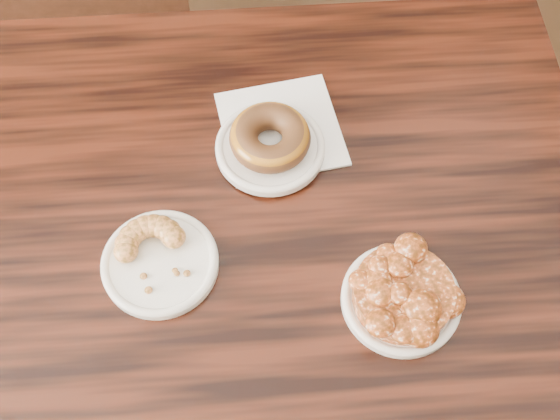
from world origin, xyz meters
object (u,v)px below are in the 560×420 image
object	(u,v)px
cafe_table	(285,339)
glazed_donut	(270,137)
cruller_fragment	(158,257)
apple_fritter	(404,291)

from	to	relation	value
cafe_table	glazed_donut	xyz separation A→B (m)	(0.03, 0.16, 0.41)
cafe_table	cruller_fragment	distance (m)	0.44
apple_fritter	cafe_table	bearing A→B (deg)	134.70
glazed_donut	apple_fritter	distance (m)	0.29
glazed_donut	cruller_fragment	distance (m)	0.24
glazed_donut	apple_fritter	world-z (taller)	glazed_donut
apple_fritter	cruller_fragment	world-z (taller)	apple_fritter
cruller_fragment	glazed_donut	bearing A→B (deg)	32.40
cafe_table	apple_fritter	world-z (taller)	apple_fritter
cruller_fragment	cafe_table	bearing A→B (deg)	-11.89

